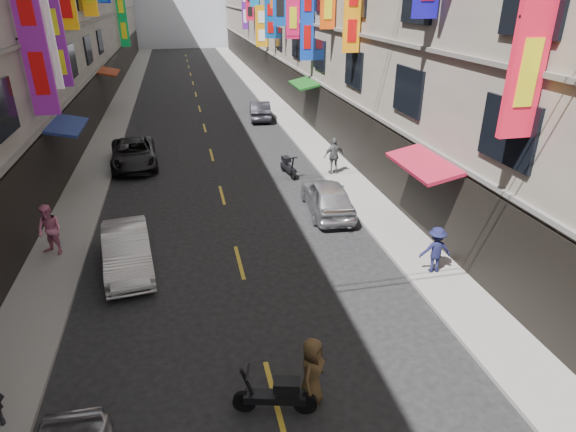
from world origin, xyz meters
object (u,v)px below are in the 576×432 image
car_right_far (260,110)px  scooter_crossing (276,396)px  pedestrian_rnear (436,250)px  car_left_mid (127,251)px  car_right_mid (327,197)px  pedestrian_rfar (334,156)px  scooter_far_right (288,166)px  car_left_far (134,154)px  pedestrian_crossing (312,372)px  pedestrian_lfar (50,230)px

car_right_far → scooter_crossing: bearing=87.3°
car_right_far → pedestrian_rnear: pedestrian_rnear is taller
scooter_crossing → car_left_mid: 7.65m
car_right_mid → scooter_crossing: bearing=71.2°
pedestrian_rnear → pedestrian_rfar: bearing=-80.9°
scooter_crossing → scooter_far_right: (3.45, 14.33, 0.00)m
car_left_far → pedestrian_crossing: 17.90m
car_right_mid → pedestrian_rnear: pedestrian_rnear is taller
car_left_mid → car_right_mid: car_right_mid is taller
car_left_mid → pedestrian_rnear: 9.75m
scooter_crossing → pedestrian_lfar: (-6.01, 8.17, 0.56)m
scooter_far_right → pedestrian_lfar: size_ratio=1.02×
car_left_mid → car_right_far: 20.61m
scooter_far_right → pedestrian_rfar: size_ratio=1.01×
car_left_far → pedestrian_crossing: size_ratio=2.92×
scooter_far_right → pedestrian_rfar: pedestrian_rfar is taller
car_right_far → pedestrian_crossing: 26.07m
scooter_crossing → pedestrian_crossing: pedestrian_crossing is taller
pedestrian_rnear → pedestrian_crossing: pedestrian_crossing is taller
pedestrian_rnear → car_right_mid: bearing=-63.1°
pedestrian_rfar → pedestrian_crossing: pedestrian_rfar is taller
pedestrian_crossing → car_left_far: bearing=50.9°
scooter_crossing → car_right_far: bearing=6.1°
car_right_mid → scooter_far_right: bearing=-79.0°
scooter_crossing → car_right_mid: bearing=-7.7°
scooter_far_right → car_left_mid: size_ratio=0.44×
pedestrian_rnear → car_right_far: bearing=-77.8°
car_left_far → car_right_mid: size_ratio=1.18×
car_right_far → pedestrian_rfar: bearing=103.5°
pedestrian_rnear → pedestrian_crossing: bearing=46.6°
scooter_crossing → car_right_far: car_right_far is taller
car_right_mid → pedestrian_crossing: size_ratio=2.48×
car_left_mid → car_right_mid: 8.05m
car_right_mid → car_right_far: size_ratio=1.05×
pedestrian_lfar → pedestrian_rnear: pedestrian_lfar is taller
car_left_mid → car_right_far: bearing=61.8°
pedestrian_rfar → car_left_far: bearing=-28.0°
scooter_far_right → pedestrian_rnear: size_ratio=1.18×
car_left_mid → car_right_mid: (7.53, 2.85, 0.02)m
car_left_far → car_right_mid: bearing=-48.5°
scooter_far_right → car_left_mid: (-6.94, -7.53, 0.22)m
car_right_mid → pedestrian_rfar: pedestrian_rfar is taller
pedestrian_lfar → pedestrian_rfar: 12.90m
pedestrian_lfar → pedestrian_rfar: pedestrian_rfar is taller
car_right_far → pedestrian_lfar: pedestrian_lfar is taller
pedestrian_lfar → pedestrian_rnear: size_ratio=1.16×
scooter_crossing → car_right_far: 26.31m
car_right_mid → pedestrian_rnear: (1.91, -5.30, 0.19)m
car_left_mid → pedestrian_rnear: pedestrian_rnear is taller
car_right_mid → car_left_far: bearing=-40.1°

